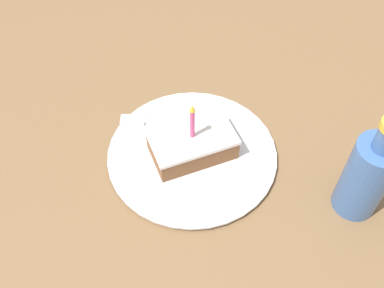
{
  "coord_description": "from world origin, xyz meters",
  "views": [
    {
      "loc": [
        -0.44,
        0.2,
        0.63
      ],
      "look_at": [
        0.0,
        0.03,
        0.03
      ],
      "focal_mm": 42.0,
      "sensor_mm": 36.0,
      "label": 1
    }
  ],
  "objects": [
    {
      "name": "ground_plane",
      "position": [
        0.0,
        0.0,
        -0.02
      ],
      "size": [
        2.4,
        2.4,
        0.04
      ],
      "color": "brown",
      "rests_on": "ground"
    },
    {
      "name": "fork",
      "position": [
        0.08,
        0.05,
        0.01
      ],
      "size": [
        0.09,
        0.18,
        0.0
      ],
      "color": "silver",
      "rests_on": "plate"
    },
    {
      "name": "cake_slice",
      "position": [
        -0.0,
        0.03,
        0.04
      ],
      "size": [
        0.08,
        0.14,
        0.12
      ],
      "color": "brown",
      "rests_on": "plate"
    },
    {
      "name": "plate",
      "position": [
        0.0,
        0.03,
        0.01
      ],
      "size": [
        0.29,
        0.29,
        0.01
      ],
      "color": "silver",
      "rests_on": "ground_plane"
    },
    {
      "name": "bottle",
      "position": [
        -0.18,
        -0.18,
        0.08
      ],
      "size": [
        0.07,
        0.07,
        0.2
      ],
      "color": "#3F66A5",
      "rests_on": "ground_plane"
    }
  ]
}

